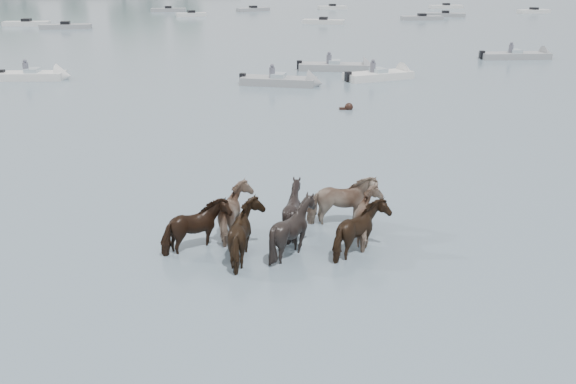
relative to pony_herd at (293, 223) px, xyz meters
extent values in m
plane|color=slate|center=(-1.22, -0.27, -0.59)|extent=(400.00, 400.00, 0.00)
imported|color=black|center=(-2.60, -0.05, -0.03)|extent=(2.03, 1.67, 1.57)
imported|color=gray|center=(-1.42, 0.80, -0.02)|extent=(1.64, 1.82, 1.59)
imported|color=black|center=(0.10, 0.62, 0.01)|extent=(1.99, 1.93, 1.66)
imported|color=#816557|center=(1.60, 1.07, 0.03)|extent=(2.06, 1.05, 1.69)
imported|color=black|center=(-1.25, -0.77, 0.01)|extent=(1.76, 1.94, 1.66)
imported|color=black|center=(-0.10, -0.66, 0.04)|extent=(1.64, 1.48, 1.71)
imported|color=black|center=(1.62, -0.92, -0.02)|extent=(1.95, 1.92, 1.59)
imported|color=#796552|center=(2.16, -0.08, -0.03)|extent=(1.60, 1.78, 1.57)
sphere|color=black|center=(5.41, 15.74, -0.47)|extent=(0.44, 0.44, 0.44)
cube|color=black|center=(5.16, 15.74, -0.57)|extent=(0.50, 0.22, 0.18)
cube|color=silver|center=(-12.91, 27.40, -0.39)|extent=(4.10, 1.97, 0.55)
cone|color=silver|center=(-10.94, 27.21, -0.39)|extent=(1.05, 1.68, 1.60)
cube|color=#99ADB7|center=(-12.91, 27.40, -0.04)|extent=(0.90, 1.19, 0.35)
cube|color=black|center=(-14.89, 27.59, -0.24)|extent=(0.38, 0.38, 0.60)
cylinder|color=#595966|center=(-13.31, 27.40, 0.16)|extent=(0.36, 0.36, 0.70)
sphere|color=#595966|center=(-13.31, 27.40, 0.61)|extent=(0.24, 0.24, 0.24)
cube|color=gray|center=(2.70, 23.08, -0.39)|extent=(4.90, 3.09, 0.55)
cone|color=gray|center=(4.88, 22.29, -0.39)|extent=(1.39, 1.81, 1.60)
cube|color=#99ADB7|center=(2.70, 23.08, -0.04)|extent=(1.13, 1.33, 0.35)
cube|color=black|center=(0.53, 23.88, -0.24)|extent=(0.45, 0.45, 0.60)
cylinder|color=#595966|center=(2.30, 23.08, 0.16)|extent=(0.36, 0.36, 0.70)
sphere|color=#595966|center=(2.30, 23.08, 0.61)|extent=(0.24, 0.24, 0.24)
cube|color=gray|center=(7.38, 28.13, -0.39)|extent=(5.22, 2.75, 0.55)
cone|color=gray|center=(9.79, 27.53, -0.39)|extent=(1.26, 1.77, 1.60)
cube|color=#99ADB7|center=(7.38, 28.13, -0.04)|extent=(1.04, 1.28, 0.35)
cube|color=black|center=(4.96, 28.72, -0.24)|extent=(0.42, 0.42, 0.60)
cylinder|color=#595966|center=(6.98, 28.13, 0.16)|extent=(0.36, 0.36, 0.70)
sphere|color=#595966|center=(6.98, 28.13, 0.61)|extent=(0.24, 0.24, 0.24)
cube|color=silver|center=(9.43, 24.09, -0.39)|extent=(4.81, 2.76, 0.55)
cone|color=silver|center=(11.62, 24.71, -0.39)|extent=(1.30, 1.78, 1.60)
cube|color=#99ADB7|center=(9.43, 24.09, -0.04)|extent=(1.07, 1.29, 0.35)
cube|color=black|center=(7.24, 23.48, -0.24)|extent=(0.43, 0.43, 0.60)
cylinder|color=#595966|center=(9.03, 24.09, 0.16)|extent=(0.36, 0.36, 0.70)
sphere|color=#595966|center=(9.03, 24.09, 0.61)|extent=(0.24, 0.24, 0.24)
cube|color=gray|center=(22.84, 31.57, -0.39)|extent=(5.51, 1.99, 0.55)
cone|color=gray|center=(25.54, 31.37, -0.39)|extent=(1.01, 1.66, 1.60)
cube|color=#99ADB7|center=(22.84, 31.57, -0.04)|extent=(0.88, 1.17, 0.35)
cube|color=black|center=(20.15, 31.76, -0.24)|extent=(0.37, 0.37, 0.60)
cylinder|color=#595966|center=(22.44, 31.57, 0.16)|extent=(0.36, 0.36, 0.70)
sphere|color=#595966|center=(22.44, 31.57, 0.61)|extent=(0.24, 0.24, 0.24)
cube|color=silver|center=(-22.45, 66.36, -0.37)|extent=(5.56, 2.01, 0.60)
cube|color=black|center=(-22.45, 66.36, 0.01)|extent=(1.09, 1.09, 0.50)
cube|color=gray|center=(-17.06, 61.74, -0.37)|extent=(5.78, 1.62, 0.60)
cube|color=black|center=(-17.06, 61.74, 0.01)|extent=(1.02, 1.02, 0.50)
cube|color=gray|center=(-6.14, 87.68, -0.37)|extent=(5.43, 1.78, 0.60)
cube|color=black|center=(-6.14, 87.68, 0.01)|extent=(1.05, 1.05, 0.50)
cube|color=silver|center=(-2.58, 77.55, -0.37)|extent=(4.40, 2.24, 0.60)
cube|color=black|center=(-2.58, 77.55, 0.01)|extent=(1.17, 1.17, 0.50)
cube|color=gray|center=(7.14, 86.54, -0.37)|extent=(5.52, 3.60, 0.60)
cube|color=black|center=(7.14, 86.54, 0.01)|extent=(1.32, 1.32, 0.50)
cube|color=silver|center=(13.80, 63.45, -0.37)|extent=(5.37, 3.25, 0.60)
cube|color=black|center=(13.80, 63.45, 0.01)|extent=(1.29, 1.29, 0.50)
cube|color=silver|center=(20.58, 89.21, -0.37)|extent=(4.80, 1.87, 0.60)
cube|color=black|center=(20.58, 89.21, 0.01)|extent=(1.08, 1.08, 0.50)
cube|color=gray|center=(28.01, 67.12, -0.37)|extent=(5.59, 1.76, 0.60)
cube|color=black|center=(28.01, 67.12, 0.01)|extent=(1.05, 1.05, 0.50)
cube|color=gray|center=(33.15, 71.67, -0.37)|extent=(5.68, 3.14, 0.60)
cube|color=black|center=(33.15, 71.67, 0.01)|extent=(1.26, 1.26, 0.50)
cube|color=silver|center=(40.04, 88.46, -0.37)|extent=(5.70, 1.56, 0.60)
cube|color=black|center=(40.04, 88.46, 0.01)|extent=(1.01, 1.01, 0.50)
cube|color=silver|center=(49.16, 76.25, -0.37)|extent=(5.24, 2.22, 0.60)
cube|color=black|center=(49.16, 76.25, 0.01)|extent=(1.13, 1.13, 0.50)
camera|label=1|loc=(-2.38, -15.09, 6.54)|focal=38.53mm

